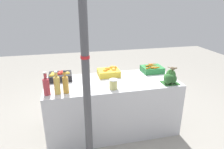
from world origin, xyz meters
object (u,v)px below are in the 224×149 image
at_px(support_pole, 85,62).
at_px(carrot_crate, 152,69).
at_px(orange_crate, 109,72).
at_px(broccoli_pile, 170,77).
at_px(juice_bottle_amber, 66,84).
at_px(juice_bottle_golden, 57,84).
at_px(apple_crate, 60,76).
at_px(sparrow_bird, 173,68).
at_px(juice_bottle_ruby, 46,85).
at_px(pickle_jar, 113,84).

distance_m(support_pole, carrot_crate, 1.51).
bearing_deg(support_pole, orange_crate, 63.91).
distance_m(broccoli_pile, juice_bottle_amber, 1.40).
distance_m(carrot_crate, juice_bottle_golden, 1.53).
relative_size(support_pole, orange_crate, 8.07).
height_order(broccoli_pile, juice_bottle_amber, juice_bottle_amber).
xyz_separation_m(apple_crate, orange_crate, (0.73, 0.01, -0.00)).
distance_m(support_pole, sparrow_bird, 1.30).
distance_m(support_pole, juice_bottle_ruby, 0.71).
bearing_deg(juice_bottle_ruby, juice_bottle_golden, 0.00).
xyz_separation_m(apple_crate, juice_bottle_golden, (-0.03, -0.47, 0.07)).
distance_m(support_pole, pickle_jar, 0.70).
bearing_deg(sparrow_bird, support_pole, -116.98).
height_order(support_pole, pickle_jar, support_pole).
distance_m(support_pole, apple_crate, 1.03).
relative_size(orange_crate, juice_bottle_amber, 1.10).
xyz_separation_m(broccoli_pile, sparrow_bird, (0.03, -0.01, 0.13)).
bearing_deg(orange_crate, support_pole, -116.09).
bearing_deg(orange_crate, sparrow_bird, -32.88).
xyz_separation_m(apple_crate, pickle_jar, (0.67, -0.49, 0.01)).
xyz_separation_m(orange_crate, juice_bottle_ruby, (-0.88, -0.48, 0.06)).
xyz_separation_m(orange_crate, juice_bottle_amber, (-0.65, -0.48, 0.07)).
distance_m(orange_crate, carrot_crate, 0.70).
distance_m(support_pole, juice_bottle_golden, 0.64).
distance_m(broccoli_pile, sparrow_bird, 0.14).
xyz_separation_m(orange_crate, juice_bottle_golden, (-0.75, -0.48, 0.07)).
bearing_deg(support_pole, juice_bottle_amber, 117.80).
relative_size(apple_crate, pickle_jar, 2.41).
bearing_deg(apple_crate, juice_bottle_ruby, -107.98).
height_order(apple_crate, broccoli_pile, broccoli_pile).
height_order(support_pole, orange_crate, support_pole).
bearing_deg(orange_crate, carrot_crate, -0.93).
bearing_deg(support_pole, apple_crate, 108.24).
bearing_deg(pickle_jar, support_pole, -134.20).
xyz_separation_m(carrot_crate, pickle_jar, (-0.75, -0.49, 0.01)).
xyz_separation_m(juice_bottle_ruby, pickle_jar, (0.82, -0.02, -0.05)).
height_order(orange_crate, carrot_crate, orange_crate).
bearing_deg(apple_crate, pickle_jar, -36.00).
height_order(juice_bottle_ruby, pickle_jar, juice_bottle_ruby).
distance_m(broccoli_pile, juice_bottle_ruby, 1.62).
bearing_deg(sparrow_bird, carrot_crate, 143.96).
relative_size(apple_crate, broccoli_pile, 1.45).
bearing_deg(orange_crate, juice_bottle_ruby, -151.36).
bearing_deg(broccoli_pile, carrot_crate, 95.31).
distance_m(juice_bottle_golden, juice_bottle_amber, 0.10).
xyz_separation_m(broccoli_pile, juice_bottle_golden, (-1.50, 0.02, 0.04)).
bearing_deg(juice_bottle_golden, juice_bottle_ruby, -180.00).
relative_size(orange_crate, carrot_crate, 1.00).
xyz_separation_m(orange_crate, sparrow_bird, (0.78, -0.50, 0.16)).
xyz_separation_m(carrot_crate, juice_bottle_ruby, (-1.58, -0.47, 0.07)).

